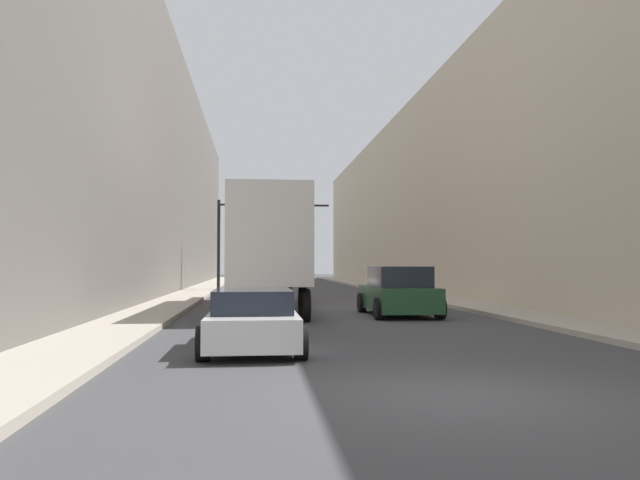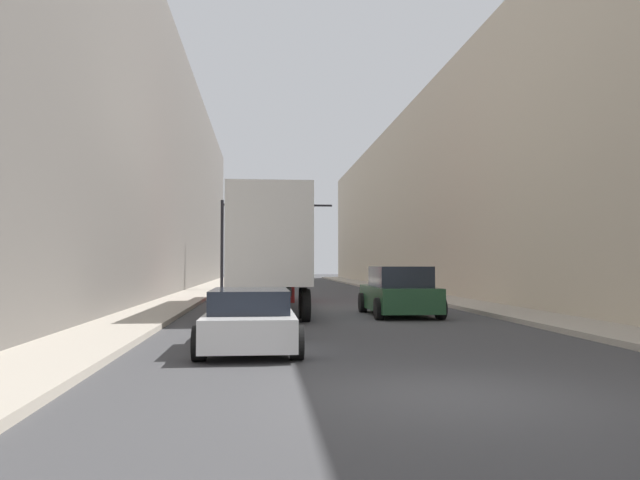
# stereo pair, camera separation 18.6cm
# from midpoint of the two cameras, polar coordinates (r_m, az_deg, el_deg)

# --- Properties ---
(ground_plane) EXTENTS (200.00, 200.00, 0.00)m
(ground_plane) POSITION_cam_midpoint_polar(r_m,az_deg,el_deg) (8.69, 11.39, -13.81)
(ground_plane) COLOR #424244
(sidewalk_right) EXTENTS (2.11, 80.00, 0.15)m
(sidewalk_right) POSITION_cam_midpoint_polar(r_m,az_deg,el_deg) (39.14, 6.90, -4.66)
(sidewalk_right) COLOR #B2A899
(sidewalk_right) RESTS_ON ground
(sidewalk_left) EXTENTS (2.11, 80.00, 0.15)m
(sidewalk_left) POSITION_cam_midpoint_polar(r_m,az_deg,el_deg) (38.34, -11.40, -4.69)
(sidewalk_left) COLOR #B2A899
(sidewalk_left) RESTS_ON ground
(building_right) EXTENTS (6.00, 80.00, 12.29)m
(building_right) POSITION_cam_midpoint_polar(r_m,az_deg,el_deg) (40.43, 12.48, 4.07)
(building_right) COLOR beige
(building_right) RESTS_ON ground
(building_left) EXTENTS (6.00, 80.00, 14.98)m
(building_left) POSITION_cam_midpoint_polar(r_m,az_deg,el_deg) (39.32, -17.25, 6.27)
(building_left) COLOR #66605B
(building_left) RESTS_ON ground
(semi_truck) EXTENTS (2.55, 13.40, 4.18)m
(semi_truck) POSITION_cam_midpoint_polar(r_m,az_deg,el_deg) (24.43, -5.19, -0.86)
(semi_truck) COLOR silver
(semi_truck) RESTS_ON ground
(sedan_car) EXTENTS (2.01, 4.45, 1.24)m
(sedan_car) POSITION_cam_midpoint_polar(r_m,az_deg,el_deg) (13.07, -6.57, -7.25)
(sedan_car) COLOR silver
(sedan_car) RESTS_ON ground
(suv_car) EXTENTS (2.23, 4.47, 1.67)m
(suv_car) POSITION_cam_midpoint_polar(r_m,az_deg,el_deg) (21.47, 6.92, -4.78)
(suv_car) COLOR #234C2D
(suv_car) RESTS_ON ground
(traffic_signal_gantry) EXTENTS (7.18, 0.35, 5.86)m
(traffic_signal_gantry) POSITION_cam_midpoint_polar(r_m,az_deg,el_deg) (40.26, -6.49, 1.34)
(traffic_signal_gantry) COLOR black
(traffic_signal_gantry) RESTS_ON ground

